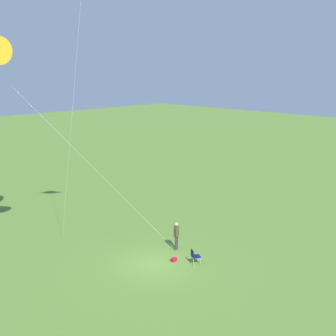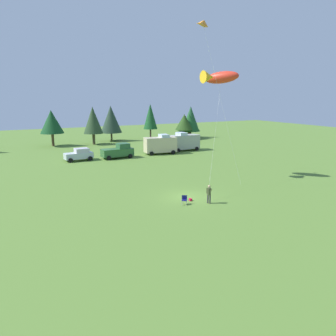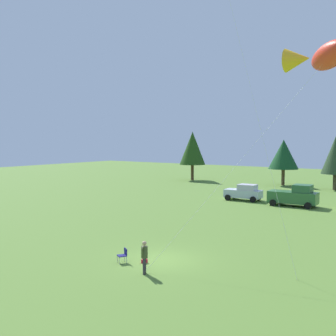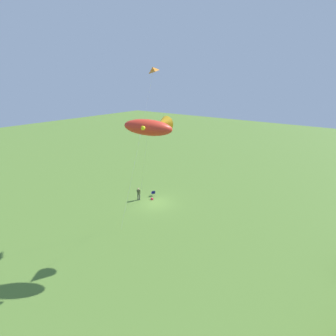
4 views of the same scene
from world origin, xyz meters
name	(u,v)px [view 1 (image 1 of 4)]	position (x,y,z in m)	size (l,w,h in m)	color
ground_plane	(156,265)	(0.00, 0.00, 0.00)	(160.00, 160.00, 0.00)	#54782F
person_kite_flyer	(176,234)	(0.71, -2.46, 1.02)	(0.46, 0.55, 1.74)	#332E35
folding_chair	(194,255)	(-1.44, -1.67, 0.49)	(0.66, 0.66, 0.82)	#101256
backpack_on_grass	(174,260)	(-0.42, -1.05, 0.11)	(0.32, 0.22, 0.22)	#B5142D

